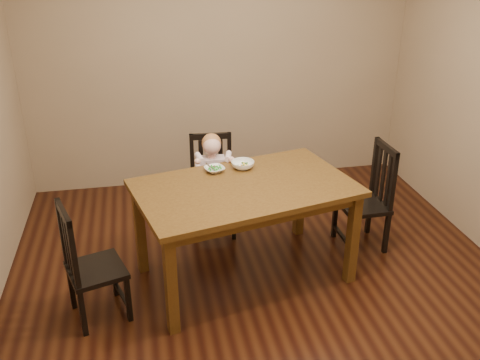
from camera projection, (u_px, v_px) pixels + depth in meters
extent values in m
cube|color=#3A1B0C|center=(261.00, 280.00, 4.27)|extent=(4.00, 4.00, 0.01)
cube|color=#987E60|center=(219.00, 58.00, 5.48)|extent=(4.00, 0.01, 2.70)
cube|color=#987E60|center=(394.00, 292.00, 1.92)|extent=(4.00, 0.01, 2.70)
cube|color=#472C10|center=(245.00, 188.00, 4.01)|extent=(1.78, 1.30, 0.04)
cube|color=#472C10|center=(245.00, 196.00, 4.03)|extent=(1.63, 1.15, 0.09)
cube|color=#472C10|center=(171.00, 286.00, 3.57)|extent=(0.09, 0.09, 0.76)
cube|color=#472C10|center=(353.00, 239.00, 4.11)|extent=(0.09, 0.09, 0.76)
cube|color=#472C10|center=(140.00, 230.00, 4.24)|extent=(0.09, 0.09, 0.76)
cube|color=#472C10|center=(299.00, 196.00, 4.78)|extent=(0.09, 0.09, 0.76)
cube|color=black|center=(213.00, 194.00, 4.81)|extent=(0.41, 0.40, 0.04)
cube|color=black|center=(230.00, 205.00, 5.05)|extent=(0.04, 0.04, 0.36)
cube|color=black|center=(194.00, 207.00, 5.02)|extent=(0.04, 0.04, 0.36)
cube|color=black|center=(234.00, 221.00, 4.77)|extent=(0.04, 0.04, 0.36)
cube|color=black|center=(196.00, 224.00, 4.73)|extent=(0.04, 0.04, 0.36)
cube|color=black|center=(229.00, 159.00, 4.86)|extent=(0.04, 0.04, 0.51)
cube|color=black|center=(192.00, 161.00, 4.82)|extent=(0.04, 0.04, 0.51)
cube|color=black|center=(210.00, 136.00, 4.74)|extent=(0.37, 0.05, 0.05)
cube|color=black|center=(221.00, 162.00, 4.86)|extent=(0.04, 0.02, 0.43)
cube|color=black|center=(211.00, 162.00, 4.85)|extent=(0.04, 0.02, 0.43)
cube|color=black|center=(201.00, 163.00, 4.84)|extent=(0.04, 0.02, 0.43)
cube|color=black|center=(96.00, 270.00, 3.73)|extent=(0.47, 0.48, 0.04)
cube|color=black|center=(71.00, 287.00, 3.88)|extent=(0.04, 0.04, 0.36)
cube|color=black|center=(83.00, 313.00, 3.61)|extent=(0.04, 0.04, 0.36)
cube|color=black|center=(114.00, 275.00, 4.02)|extent=(0.04, 0.04, 0.36)
cube|color=black|center=(128.00, 299.00, 3.75)|extent=(0.04, 0.04, 0.36)
cube|color=black|center=(62.00, 231.00, 3.68)|extent=(0.04, 0.04, 0.50)
cube|color=black|center=(74.00, 255.00, 3.42)|extent=(0.04, 0.04, 0.50)
cube|color=black|center=(63.00, 213.00, 3.45)|extent=(0.14, 0.36, 0.05)
cube|color=black|center=(65.00, 240.00, 3.63)|extent=(0.03, 0.04, 0.43)
cube|color=black|center=(68.00, 246.00, 3.56)|extent=(0.03, 0.04, 0.43)
cube|color=black|center=(71.00, 252.00, 3.49)|extent=(0.03, 0.04, 0.43)
cube|color=black|center=(362.00, 205.00, 4.60)|extent=(0.39, 0.41, 0.04)
cube|color=black|center=(386.00, 233.00, 4.56)|extent=(0.04, 0.04, 0.38)
cube|color=black|center=(369.00, 214.00, 4.87)|extent=(0.04, 0.04, 0.38)
cube|color=black|center=(350.00, 238.00, 4.50)|extent=(0.04, 0.04, 0.38)
cube|color=black|center=(335.00, 218.00, 4.80)|extent=(0.04, 0.04, 0.38)
cube|color=black|center=(393.00, 182.00, 4.36)|extent=(0.04, 0.04, 0.52)
cube|color=black|center=(375.00, 166.00, 4.66)|extent=(0.04, 0.04, 0.52)
cube|color=black|center=(387.00, 148.00, 4.41)|extent=(0.04, 0.39, 0.05)
cube|color=black|center=(388.00, 181.00, 4.44)|extent=(0.02, 0.04, 0.45)
cube|color=black|center=(383.00, 176.00, 4.52)|extent=(0.02, 0.04, 0.45)
cube|color=black|center=(378.00, 172.00, 4.60)|extent=(0.02, 0.04, 0.45)
imported|color=white|center=(215.00, 169.00, 4.22)|extent=(0.19, 0.19, 0.04)
imported|color=white|center=(243.00, 165.00, 4.28)|extent=(0.22, 0.22, 0.06)
cube|color=silver|center=(211.00, 168.00, 4.17)|extent=(0.07, 0.12, 0.05)
cube|color=silver|center=(211.00, 169.00, 4.18)|extent=(0.04, 0.04, 0.01)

